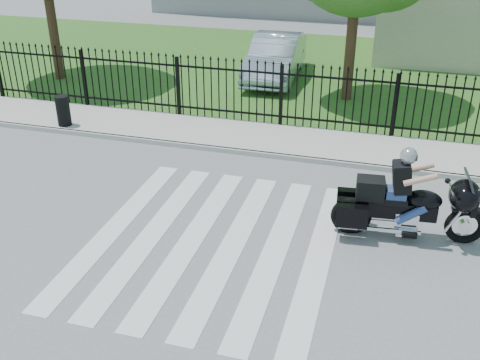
# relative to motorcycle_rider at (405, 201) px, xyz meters

# --- Properties ---
(ground) EXTENTS (120.00, 120.00, 0.00)m
(ground) POSITION_rel_motorcycle_rider_xyz_m (-3.39, -1.16, -0.77)
(ground) COLOR slate
(ground) RESTS_ON ground
(crosswalk) EXTENTS (5.00, 5.50, 0.01)m
(crosswalk) POSITION_rel_motorcycle_rider_xyz_m (-3.39, -1.16, -0.76)
(crosswalk) COLOR silver
(crosswalk) RESTS_ON ground
(sidewalk) EXTENTS (40.00, 2.00, 0.12)m
(sidewalk) POSITION_rel_motorcycle_rider_xyz_m (-3.39, 3.84, -0.71)
(sidewalk) COLOR #ADAAA3
(sidewalk) RESTS_ON ground
(curb) EXTENTS (40.00, 0.12, 0.12)m
(curb) POSITION_rel_motorcycle_rider_xyz_m (-3.39, 2.84, -0.71)
(curb) COLOR #ADAAA3
(curb) RESTS_ON ground
(grass_strip) EXTENTS (40.00, 12.00, 0.02)m
(grass_strip) POSITION_rel_motorcycle_rider_xyz_m (-3.39, 10.84, -0.76)
(grass_strip) COLOR #285C1F
(grass_strip) RESTS_ON ground
(iron_fence) EXTENTS (26.00, 0.04, 1.80)m
(iron_fence) POSITION_rel_motorcycle_rider_xyz_m (-3.39, 4.84, 0.14)
(iron_fence) COLOR black
(iron_fence) RESTS_ON ground
(motorcycle_rider) EXTENTS (2.83, 1.05, 1.87)m
(motorcycle_rider) POSITION_rel_motorcycle_rider_xyz_m (0.00, 0.00, 0.00)
(motorcycle_rider) COLOR black
(motorcycle_rider) RESTS_ON ground
(parked_car) EXTENTS (1.77, 4.60, 1.50)m
(parked_car) POSITION_rel_motorcycle_rider_xyz_m (-4.57, 9.43, 0.00)
(parked_car) COLOR #A1B0CA
(parked_car) RESTS_ON grass_strip
(litter_bin) EXTENTS (0.37, 0.37, 0.83)m
(litter_bin) POSITION_rel_motorcycle_rider_xyz_m (-9.11, 3.14, -0.23)
(litter_bin) COLOR black
(litter_bin) RESTS_ON sidewalk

